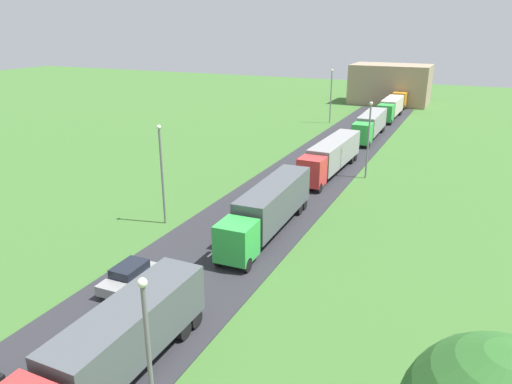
# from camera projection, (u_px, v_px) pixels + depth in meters

# --- Properties ---
(road) EXTENTS (10.00, 140.00, 0.06)m
(road) POSITION_uv_depth(u_px,v_px,m) (210.00, 256.00, 34.49)
(road) COLOR #2B2B30
(road) RESTS_ON ground
(lane_marking_centre) EXTENTS (0.16, 121.33, 0.01)m
(lane_marking_centre) POSITION_uv_depth(u_px,v_px,m) (189.00, 272.00, 32.11)
(lane_marking_centre) COLOR white
(lane_marking_centre) RESTS_ON road
(truck_lead) EXTENTS (2.51, 12.22, 3.43)m
(truck_lead) POSITION_uv_depth(u_px,v_px,m) (113.00, 346.00, 21.65)
(truck_lead) COLOR red
(truck_lead) RESTS_ON road
(truck_second) EXTENTS (2.87, 14.03, 3.71)m
(truck_second) POSITION_uv_depth(u_px,v_px,m) (269.00, 207.00, 37.69)
(truck_second) COLOR green
(truck_second) RESTS_ON road
(truck_third) EXTENTS (2.86, 14.68, 3.55)m
(truck_third) POSITION_uv_depth(u_px,v_px,m) (331.00, 155.00, 52.78)
(truck_third) COLOR red
(truck_third) RESTS_ON road
(truck_fourth) EXTENTS (2.74, 13.39, 3.48)m
(truck_fourth) POSITION_uv_depth(u_px,v_px,m) (370.00, 124.00, 68.98)
(truck_fourth) COLOR green
(truck_fourth) RESTS_ON road
(truck_fifth) EXTENTS (2.52, 12.17, 3.41)m
(truck_fifth) POSITION_uv_depth(u_px,v_px,m) (391.00, 107.00, 83.09)
(truck_fifth) COLOR green
(truck_fifth) RESTS_ON road
(truck_sixth) EXTENTS (2.79, 13.69, 3.72)m
(truck_sixth) POSITION_uv_depth(u_px,v_px,m) (405.00, 94.00, 97.52)
(truck_sixth) COLOR orange
(truck_sixth) RESTS_ON road
(car_second) EXTENTS (1.89, 4.09, 1.52)m
(car_second) POSITION_uv_depth(u_px,v_px,m) (129.00, 276.00, 30.06)
(car_second) COLOR gray
(car_second) RESTS_ON road
(lamppost_lead) EXTENTS (0.36, 0.36, 7.67)m
(lamppost_lead) POSITION_uv_depth(u_px,v_px,m) (149.00, 360.00, 17.36)
(lamppost_lead) COLOR slate
(lamppost_lead) RESTS_ON ground
(lamppost_second) EXTENTS (0.36, 0.36, 8.32)m
(lamppost_second) POSITION_uv_depth(u_px,v_px,m) (162.00, 170.00, 38.68)
(lamppost_second) COLOR slate
(lamppost_second) RESTS_ON ground
(lamppost_third) EXTENTS (0.36, 0.36, 8.23)m
(lamppost_third) POSITION_uv_depth(u_px,v_px,m) (369.00, 136.00, 50.40)
(lamppost_third) COLOR slate
(lamppost_third) RESTS_ON ground
(lamppost_fourth) EXTENTS (0.36, 0.36, 8.80)m
(lamppost_fourth) POSITION_uv_depth(u_px,v_px,m) (331.00, 94.00, 78.81)
(lamppost_fourth) COLOR slate
(lamppost_fourth) RESTS_ON ground
(distant_building) EXTENTS (15.51, 9.76, 7.91)m
(distant_building) POSITION_uv_depth(u_px,v_px,m) (390.00, 84.00, 98.71)
(distant_building) COLOR #9E846B
(distant_building) RESTS_ON ground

